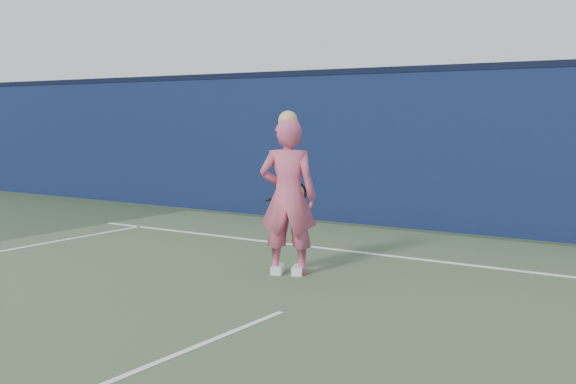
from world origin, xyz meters
The scene contains 6 objects.
ground centered at (0.00, 0.00, 0.00)m, with size 80.00×80.00×0.00m, color #2E4027.
backstop_wall centered at (0.00, 6.50, 1.25)m, with size 24.00×0.40×2.50m, color #0D193B.
wall_cap centered at (0.00, 6.50, 2.55)m, with size 24.00×0.42×0.10m, color black.
player centered at (-0.85, 2.42, 0.90)m, with size 0.77×0.65×1.87m.
racket centered at (-1.03, 2.78, 0.89)m, with size 0.54×0.16×0.29m.
court_lines centered at (0.00, -0.33, 0.01)m, with size 11.00×12.04×0.01m.
Camera 1 is at (3.62, -4.40, 1.82)m, focal length 45.00 mm.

